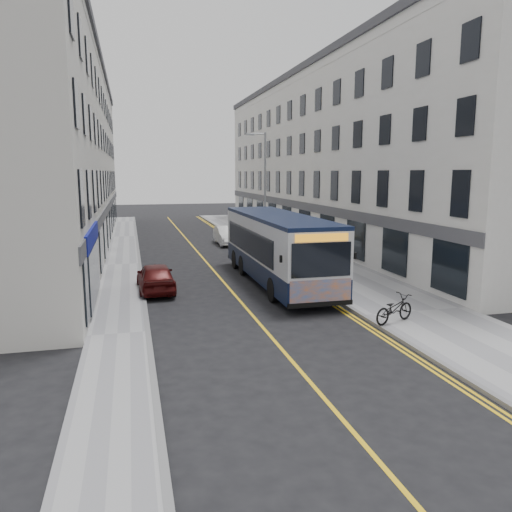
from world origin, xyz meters
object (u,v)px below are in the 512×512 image
pedestrian_far (292,236)px  pedestrian_near (308,241)px  city_bus (277,246)px  streetlamp (264,189)px  car_maroon (156,277)px  car_white (227,235)px  bicycle (394,309)px

pedestrian_far → pedestrian_near: bearing=-88.3°
city_bus → pedestrian_far: city_bus is taller
pedestrian_near → pedestrian_far: (0.29, 3.91, -0.12)m
streetlamp → car_maroon: (-7.57, -9.01, -3.70)m
pedestrian_near → car_white: bearing=139.6°
city_bus → car_white: 13.91m
pedestrian_near → pedestrian_far: pedestrian_near is taller
streetlamp → pedestrian_near: (2.26, -2.31, -3.26)m
pedestrian_near → streetlamp: bearing=157.4°
city_bus → streetlamp: bearing=79.3°
pedestrian_near → pedestrian_far: size_ratio=1.14×
car_white → bicycle: bearing=-84.9°
streetlamp → car_white: streetlamp is taller
car_maroon → bicycle: bearing=135.6°
city_bus → pedestrian_far: size_ratio=6.63×
pedestrian_far → car_maroon: 14.67m
streetlamp → car_white: 6.59m
bicycle → car_maroon: size_ratio=0.48×
car_white → car_maroon: car_white is taller
city_bus → bicycle: 8.11m
bicycle → pedestrian_near: size_ratio=0.95×
pedestrian_far → car_maroon: pedestrian_far is taller
pedestrian_far → city_bus: bearing=-106.3°
pedestrian_near → car_white: 8.45m
pedestrian_far → car_white: (-4.07, 3.63, -0.31)m
pedestrian_near → car_maroon: size_ratio=0.50×
pedestrian_far → car_maroon: bearing=-127.7°
pedestrian_near → bicycle: bearing=-74.4°
city_bus → car_maroon: (-5.94, -0.38, -1.18)m
bicycle → pedestrian_near: pedestrian_near is taller
streetlamp → bicycle: bearing=-88.4°
car_maroon → city_bus: bearing=-178.2°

